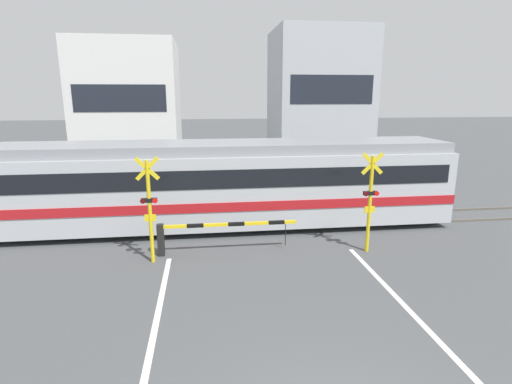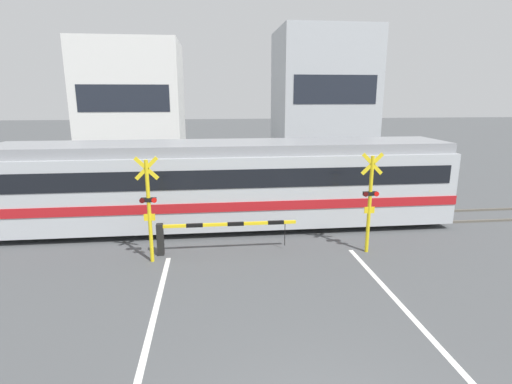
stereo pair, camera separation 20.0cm
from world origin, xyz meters
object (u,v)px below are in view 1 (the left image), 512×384
(pedestrian, at_px, (246,174))
(crossing_barrier_near, at_px, (201,231))
(crossing_barrier_far, at_px, (284,186))
(crossing_signal_left, at_px, (150,206))
(commuter_train, at_px, (226,182))
(crossing_signal_right, at_px, (370,198))

(pedestrian, bearing_deg, crossing_barrier_near, -105.85)
(crossing_barrier_far, distance_m, pedestrian, 2.50)
(crossing_signal_left, height_order, pedestrian, crossing_signal_left)
(commuter_train, xyz_separation_m, pedestrian, (1.27, 5.16, -0.73))
(commuter_train, distance_m, crossing_barrier_near, 2.98)
(commuter_train, distance_m, crossing_signal_right, 5.27)
(crossing_signal_left, relative_size, pedestrian, 1.89)
(commuter_train, height_order, crossing_barrier_far, commuter_train)
(crossing_barrier_far, distance_m, crossing_signal_right, 6.57)
(commuter_train, bearing_deg, crossing_signal_left, -127.08)
(crossing_barrier_near, bearing_deg, crossing_signal_right, -5.28)
(crossing_barrier_near, bearing_deg, crossing_signal_left, -161.43)
(commuter_train, xyz_separation_m, crossing_barrier_near, (-0.95, -2.66, -0.96))
(crossing_barrier_near, height_order, crossing_barrier_far, same)
(crossing_signal_right, relative_size, pedestrian, 1.89)
(commuter_train, relative_size, crossing_barrier_far, 3.80)
(crossing_barrier_near, distance_m, crossing_signal_left, 1.81)
(crossing_signal_left, xyz_separation_m, pedestrian, (3.65, 8.30, -0.78))
(crossing_barrier_near, xyz_separation_m, crossing_signal_left, (-1.42, -0.48, 1.00))
(commuter_train, relative_size, crossing_barrier_near, 3.80)
(pedestrian, bearing_deg, crossing_barrier_far, -51.98)
(crossing_barrier_far, bearing_deg, pedestrian, 128.02)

